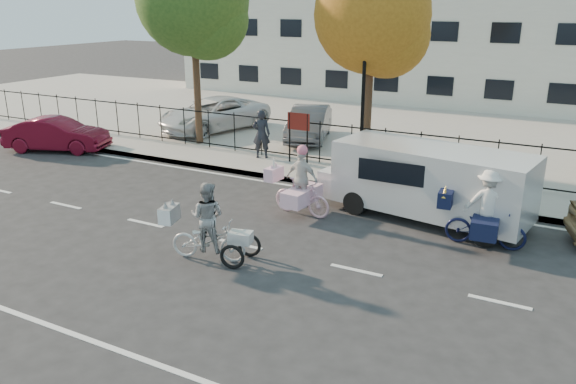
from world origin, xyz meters
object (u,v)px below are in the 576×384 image
Objects in this scene: bull_bike at (486,216)px; white_van at (427,180)px; lamppost at (364,84)px; lot_car_b at (214,114)px; pedestrian at (261,134)px; zebra_trike at (208,230)px; unicorn_bike at (301,189)px; lot_car_c at (309,123)px; red_sedan at (57,134)px.

bull_bike is 2.07m from white_van.
lamppost is 0.83× the size of lot_car_b.
zebra_trike is at bearing 90.34° from pedestrian.
pedestrian is (-3.75, 4.27, 0.31)m from unicorn_bike.
lamppost is 4.39m from pedestrian.
unicorn_bike is 5.69m from pedestrian.
lamppost is 9.07m from lot_car_b.
bull_bike is 9.53m from pedestrian.
lot_car_c is (-8.31, 7.59, 0.06)m from bull_bike.
pedestrian is (-3.17, 7.82, 0.34)m from zebra_trike.
white_van is (3.71, 4.82, 0.39)m from zebra_trike.
lot_car_c reaches higher than red_sedan.
zebra_trike reaches higher than red_sedan.
unicorn_bike is 1.11× the size of pedestrian.
lamppost reaches higher than white_van.
lot_car_c is at bearing 20.38° from lot_car_b.
unicorn_bike is 10.98m from lot_car_b.
white_van is (3.14, 1.27, 0.37)m from unicorn_bike.
unicorn_bike is 0.48× the size of lot_car_c.
red_sedan is (-11.87, -2.36, -2.45)m from lamppost.
lamppost is at bearing -61.21° from lot_car_c.
zebra_trike reaches higher than lot_car_c.
pedestrian is at bearing -93.80° from red_sedan.
pedestrian is 5.37m from lot_car_b.
lamppost is 2.17× the size of unicorn_bike.
pedestrian is at bearing -111.94° from lot_car_c.
unicorn_bike is at bearing 109.49° from pedestrian.
lot_car_b is at bearing -58.12° from pedestrian.
white_van is at bearing -11.94° from lot_car_b.
bull_bike is at bearing -59.69° from lot_car_c.
bull_bike is at bearing -82.87° from unicorn_bike.
zebra_trike is 6.55m from bull_bike.
bull_bike reaches higher than lot_car_b.
lot_car_b reaches higher than lot_car_c.
white_van is at bearing -44.89° from lamppost.
pedestrian reaches higher than lot_car_b.
lamppost is at bearing 158.25° from pedestrian.
unicorn_bike reaches higher than bull_bike.
lot_car_b is at bearing 166.14° from lot_car_c.
zebra_trike is at bearing -118.11° from white_van.
zebra_trike is at bearing -136.29° from red_sedan.
lamppost reaches higher than red_sedan.
red_sedan is (-16.59, 1.76, -0.12)m from bull_bike.
bull_bike is 11.25m from lot_car_c.
red_sedan is 6.66m from lot_car_b.
lamppost reaches higher than zebra_trike.
zebra_trike is 1.02× the size of bull_bike.
white_van is 3.27× the size of pedestrian.
lot_car_c is (4.60, 0.28, -0.04)m from lot_car_b.
bull_bike is 16.69m from red_sedan.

